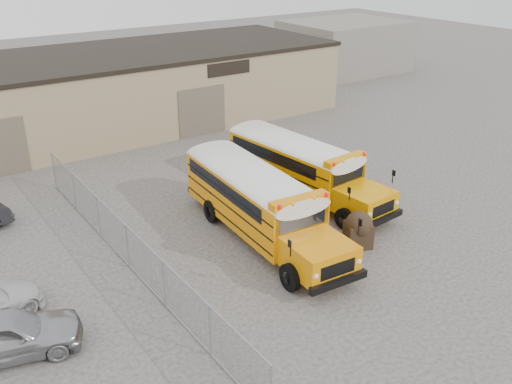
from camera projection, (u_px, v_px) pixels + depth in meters
ground at (305, 254)px, 22.20m from camera, size 120.00×120.00×0.00m
warehouse at (108, 90)px, 36.24m from camera, size 30.20×10.20×4.67m
chainlink_fence at (127, 246)px, 20.97m from camera, size 0.07×18.07×1.81m
distant_building_right at (344, 46)px, 51.74m from camera, size 10.00×8.00×4.40m
school_bus_left at (196, 154)px, 27.65m from camera, size 3.08×9.91×2.86m
school_bus_right at (229, 134)px, 30.75m from camera, size 3.09×9.45×2.72m
tarp_bundle at (359, 229)px, 22.48m from camera, size 1.27×1.22×1.50m
car_silver at (5, 335)px, 16.54m from camera, size 4.65×2.82×1.48m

